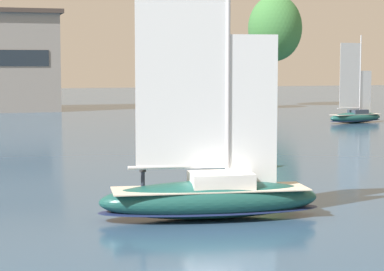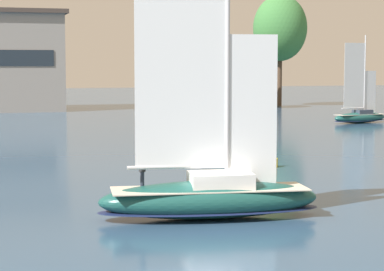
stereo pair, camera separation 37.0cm
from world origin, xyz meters
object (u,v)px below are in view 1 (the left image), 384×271
Objects in this scene: sailboat_main at (210,194)px; channel_buoy at (270,158)px; tree_shore_left at (275,28)px; tree_shore_center at (246,59)px; sailboat_moored_near_marina at (356,116)px.

channel_buoy is (10.25, 16.20, -0.55)m from sailboat_main.
tree_shore_left is 1.64× the size of tree_shore_center.
tree_shore_left is 1.30× the size of sailboat_main.
sailboat_main is at bearing -122.32° from channel_buoy.
tree_shore_center is 73.58m from channel_buoy.
channel_buoy is (-27.49, -35.26, -0.28)m from sailboat_moored_near_marina.
sailboat_main reaches higher than sailboat_moored_near_marina.
sailboat_main is 19.17m from channel_buoy.
tree_shore_left is 100.97m from sailboat_main.
tree_shore_center is at bearing 67.25° from sailboat_main.
tree_shore_left is 10.95m from tree_shore_center.
sailboat_moored_near_marina reaches higher than channel_buoy.
sailboat_main is (-43.31, -90.30, -12.83)m from tree_shore_left.
tree_shore_left is at bearing 64.38° from sailboat_main.
sailboat_moored_near_marina is (2.16, -33.38, -7.61)m from tree_shore_center.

